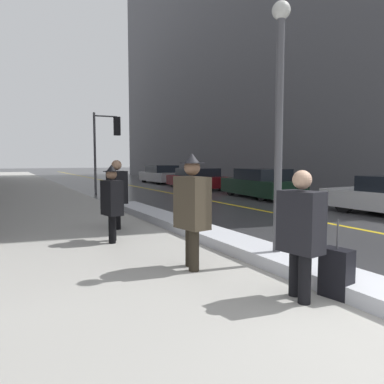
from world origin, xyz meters
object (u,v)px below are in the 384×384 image
at_px(pedestrian_in_glasses, 117,191).
at_px(parked_car_silver, 161,175).
at_px(parked_car_dark_green, 261,184).
at_px(parked_car_maroon, 197,179).
at_px(rolling_suitcase, 336,273).
at_px(lamp_post, 279,106).
at_px(traffic_light_near, 108,136).
at_px(pedestrian_in_fedora, 192,206).
at_px(pedestrian_with_shoulder_bag, 112,200).
at_px(pedestrian_trailing, 301,229).

height_order(pedestrian_in_glasses, parked_car_silver, pedestrian_in_glasses).
distance_m(pedestrian_in_glasses, parked_car_dark_green, 9.03).
height_order(parked_car_maroon, rolling_suitcase, parked_car_maroon).
distance_m(lamp_post, parked_car_maroon, 16.16).
distance_m(traffic_light_near, parked_car_maroon, 6.05).
height_order(lamp_post, rolling_suitcase, lamp_post).
relative_size(traffic_light_near, pedestrian_in_fedora, 2.23).
bearing_deg(pedestrian_with_shoulder_bag, parked_car_maroon, 134.86).
xyz_separation_m(lamp_post, traffic_light_near, (0.91, 13.52, 0.35)).
relative_size(pedestrian_with_shoulder_bag, parked_car_dark_green, 0.34).
relative_size(traffic_light_near, parked_car_dark_green, 0.85).
bearing_deg(pedestrian_in_glasses, lamp_post, 7.91).
height_order(lamp_post, parked_car_silver, lamp_post).
height_order(pedestrian_with_shoulder_bag, parked_car_maroon, pedestrian_with_shoulder_bag).
bearing_deg(parked_car_maroon, pedestrian_in_fedora, 153.53).
bearing_deg(parked_car_silver, pedestrian_with_shoulder_bag, 153.98).
xyz_separation_m(lamp_post, pedestrian_in_glasses, (-1.38, 4.16, -1.56)).
xyz_separation_m(pedestrian_in_glasses, parked_car_silver, (7.94, 16.33, -0.31)).
xyz_separation_m(pedestrian_in_fedora, parked_car_silver, (7.88, 20.12, -0.35)).
relative_size(pedestrian_with_shoulder_bag, pedestrian_in_glasses, 0.94).
bearing_deg(pedestrian_trailing, lamp_post, 139.35).
relative_size(pedestrian_with_shoulder_bag, parked_car_maroon, 0.32).
xyz_separation_m(parked_car_dark_green, rolling_suitcase, (-6.76, -10.18, -0.30)).
height_order(lamp_post, traffic_light_near, lamp_post).
xyz_separation_m(pedestrian_in_fedora, parked_car_dark_green, (7.74, 8.33, -0.35)).
bearing_deg(pedestrian_with_shoulder_bag, parked_car_dark_green, 115.15).
bearing_deg(traffic_light_near, pedestrian_trailing, -96.16).
height_order(pedestrian_in_fedora, rolling_suitcase, pedestrian_in_fedora).
height_order(lamp_post, pedestrian_in_fedora, lamp_post).
bearing_deg(pedestrian_trailing, traffic_light_near, 163.09).
distance_m(pedestrian_trailing, pedestrian_in_glasses, 5.54).
height_order(pedestrian_with_shoulder_bag, parked_car_dark_green, pedestrian_with_shoulder_bag).
xyz_separation_m(traffic_light_near, rolling_suitcase, (-1.25, -15.01, -2.52)).
bearing_deg(parked_car_dark_green, traffic_light_near, 54.23).
distance_m(pedestrian_with_shoulder_bag, rolling_suitcase, 4.54).
xyz_separation_m(pedestrian_in_fedora, rolling_suitcase, (0.98, -1.85, -0.65)).
relative_size(traffic_light_near, pedestrian_in_glasses, 2.36).
relative_size(lamp_post, pedestrian_with_shoulder_bag, 2.59).
relative_size(traffic_light_near, pedestrian_trailing, 2.54).
height_order(parked_car_dark_green, rolling_suitcase, parked_car_dark_green).
xyz_separation_m(pedestrian_in_glasses, rolling_suitcase, (1.04, -5.65, -0.61)).
xyz_separation_m(parked_car_silver, rolling_suitcase, (-6.90, -21.98, -0.31)).
height_order(pedestrian_in_fedora, parked_car_silver, pedestrian_in_fedora).
xyz_separation_m(pedestrian_trailing, parked_car_dark_green, (7.20, 10.03, -0.25)).
relative_size(pedestrian_trailing, pedestrian_in_glasses, 0.93).
bearing_deg(parked_car_maroon, rolling_suitcase, 159.23).
xyz_separation_m(parked_car_maroon, parked_car_silver, (0.17, 5.78, 0.04)).
relative_size(lamp_post, parked_car_maroon, 0.83).
distance_m(pedestrian_trailing, pedestrian_with_shoulder_bag, 4.24).
height_order(pedestrian_trailing, parked_car_maroon, pedestrian_trailing).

